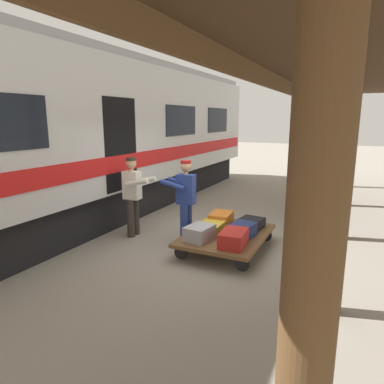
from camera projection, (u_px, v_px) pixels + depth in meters
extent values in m
plane|color=gray|center=(216.00, 245.00, 6.91)|extent=(60.00, 60.00, 0.00)
cylinder|color=brown|center=(354.00, 141.00, 12.50)|extent=(0.24, 0.24, 3.40)
cylinder|color=brown|center=(353.00, 148.00, 9.74)|extent=(0.24, 0.24, 3.40)
cylinder|color=brown|center=(350.00, 159.00, 6.97)|extent=(0.24, 0.24, 3.40)
cylinder|color=brown|center=(342.00, 186.00, 4.20)|extent=(0.24, 0.24, 3.40)
cylinder|color=brown|center=(308.00, 315.00, 1.44)|extent=(0.24, 0.24, 3.40)
cube|color=#432E1A|center=(358.00, 53.00, 5.21)|extent=(3.20, 16.50, 0.16)
cube|color=brown|center=(257.00, 75.00, 5.92)|extent=(0.08, 16.50, 0.30)
cube|color=silver|center=(68.00, 125.00, 8.00)|extent=(3.00, 16.31, 2.90)
cube|color=black|center=(74.00, 204.00, 8.40)|extent=(2.55, 15.50, 0.90)
cube|color=#99999E|center=(63.00, 55.00, 7.68)|extent=(2.76, 15.99, 0.20)
cube|color=red|center=(122.00, 163.00, 7.53)|extent=(0.03, 15.99, 0.36)
cube|color=black|center=(218.00, 120.00, 12.37)|extent=(0.02, 1.79, 0.84)
cube|color=black|center=(182.00, 121.00, 9.86)|extent=(0.02, 1.79, 0.84)
cube|color=black|center=(119.00, 145.00, 7.47)|extent=(0.12, 1.10, 2.00)
cube|color=brown|center=(226.00, 235.00, 6.65)|extent=(1.45, 2.01, 0.07)
cylinder|color=black|center=(242.00, 264.00, 5.73)|extent=(0.25, 0.05, 0.25)
cylinder|color=black|center=(181.00, 252.00, 6.22)|extent=(0.25, 0.05, 0.25)
cylinder|color=black|center=(266.00, 235.00, 7.15)|extent=(0.25, 0.05, 0.25)
cylinder|color=black|center=(214.00, 227.00, 7.64)|extent=(0.25, 0.05, 0.25)
cube|color=navy|center=(243.00, 230.00, 6.48)|extent=(0.45, 0.50, 0.25)
cube|color=gold|center=(211.00, 227.00, 6.76)|extent=(0.45, 0.59, 0.17)
cube|color=#9EA0A5|center=(199.00, 233.00, 6.27)|extent=(0.48, 0.59, 0.27)
cube|color=#CC6B23|center=(221.00, 218.00, 7.24)|extent=(0.47, 0.64, 0.24)
cube|color=#AD231E|center=(233.00, 238.00, 5.99)|extent=(0.46, 0.67, 0.26)
cube|color=black|center=(251.00, 223.00, 6.97)|extent=(0.50, 0.54, 0.19)
cylinder|color=navy|center=(188.00, 222.00, 7.10)|extent=(0.16, 0.16, 0.82)
cylinder|color=navy|center=(184.00, 225.00, 6.92)|extent=(0.16, 0.16, 0.82)
cube|color=navy|center=(186.00, 189.00, 6.86)|extent=(0.37, 0.23, 0.60)
cylinder|color=tan|center=(186.00, 173.00, 6.79)|extent=(0.09, 0.09, 0.06)
sphere|color=tan|center=(186.00, 166.00, 6.76)|extent=(0.22, 0.22, 0.22)
cylinder|color=#A51919|center=(186.00, 162.00, 6.74)|extent=(0.21, 0.21, 0.06)
cylinder|color=navy|center=(179.00, 182.00, 7.07)|extent=(0.53, 0.12, 0.21)
cylinder|color=navy|center=(172.00, 185.00, 6.78)|extent=(0.53, 0.12, 0.21)
cylinder|color=#332D28|center=(131.00, 218.00, 7.34)|extent=(0.16, 0.16, 0.82)
cylinder|color=#332D28|center=(136.00, 216.00, 7.52)|extent=(0.16, 0.16, 0.82)
cube|color=silver|center=(132.00, 185.00, 7.28)|extent=(0.37, 0.24, 0.60)
cylinder|color=tan|center=(131.00, 170.00, 7.21)|extent=(0.09, 0.09, 0.06)
sphere|color=tan|center=(131.00, 163.00, 7.19)|extent=(0.22, 0.22, 0.22)
cylinder|color=#332D28|center=(131.00, 159.00, 7.17)|extent=(0.21, 0.21, 0.06)
cylinder|color=silver|center=(137.00, 183.00, 7.04)|extent=(0.53, 0.13, 0.21)
cylinder|color=silver|center=(145.00, 180.00, 7.32)|extent=(0.53, 0.13, 0.21)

